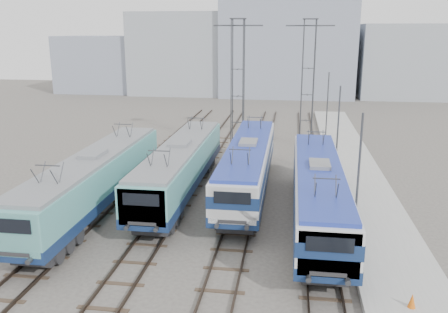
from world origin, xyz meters
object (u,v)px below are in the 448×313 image
safety_cone (412,301)px  catenary_tower_west (238,79)px  locomotive_far_left (93,179)px  locomotive_center_right (248,163)px  catenary_tower_east (308,77)px  locomotive_center_left (180,165)px  mast_front (358,180)px  mast_rear (327,107)px  mast_mid (338,132)px  locomotive_far_right (319,189)px

safety_cone → catenary_tower_west: bearing=110.8°
locomotive_far_left → locomotive_center_right: size_ratio=1.02×
catenary_tower_east → safety_cone: bearing=-82.9°
locomotive_center_right → catenary_tower_west: size_ratio=1.45×
locomotive_center_left → mast_front: bearing=-28.4°
mast_rear → mast_front: bearing=-90.0°
locomotive_center_right → catenary_tower_east: 16.38m
locomotive_far_left → mast_mid: 18.40m
locomotive_far_right → mast_mid: mast_mid is taller
catenary_tower_west → safety_cone: 29.04m
safety_cone → mast_rear: bearing=92.7°
mast_mid → locomotive_far_right: bearing=-100.5°
locomotive_far_left → mast_front: size_ratio=2.55×
locomotive_far_right → mast_front: mast_front is taller
locomotive_center_right → mast_front: 9.39m
mast_front → locomotive_far_left: bearing=172.8°
locomotive_far_right → catenary_tower_east: catenary_tower_east is taller
locomotive_far_right → mast_mid: size_ratio=2.48×
catenary_tower_east → mast_mid: size_ratio=1.71×
locomotive_far_left → locomotive_center_left: (4.50, 3.92, -0.05)m
locomotive_center_left → locomotive_far_right: (9.00, -3.87, 0.05)m
catenary_tower_west → safety_cone: (10.07, -26.57, -6.04)m
safety_cone → locomotive_far_right: bearing=111.2°
locomotive_center_left → catenary_tower_east: (8.75, 16.14, 4.47)m
locomotive_far_left → catenary_tower_west: catenary_tower_west is taller
locomotive_far_right → catenary_tower_west: size_ratio=1.45×
locomotive_center_right → catenary_tower_east: catenary_tower_east is taller
mast_front → locomotive_center_left: bearing=151.6°
locomotive_center_left → catenary_tower_west: catenary_tower_west is taller
catenary_tower_east → mast_rear: bearing=43.6°
safety_cone → locomotive_far_left: bearing=153.2°
safety_cone → mast_front: bearing=102.6°
mast_front → mast_rear: bearing=90.0°
locomotive_center_left → mast_mid: bearing=29.5°
locomotive_far_right → safety_cone: 9.31m
catenary_tower_west → mast_front: (8.60, -20.00, -3.14)m
mast_front → safety_cone: 7.33m
locomotive_center_left → catenary_tower_east: bearing=61.5°
locomotive_far_right → locomotive_center_left: bearing=156.7°
locomotive_center_right → catenary_tower_east: (4.25, 15.19, 4.41)m
catenary_tower_east → mast_mid: bearing=-78.1°
mast_mid → safety_cone: 18.85m
mast_rear → safety_cone: (1.47, -30.57, -2.90)m
locomotive_center_left → mast_mid: mast_mid is taller
mast_mid → locomotive_center_right: bearing=-140.7°
mast_rear → locomotive_far_left: bearing=-124.8°
locomotive_center_right → catenary_tower_west: catenary_tower_west is taller
locomotive_far_right → mast_front: (1.85, -1.99, 1.27)m
locomotive_center_right → mast_front: size_ratio=2.49×
catenary_tower_west → locomotive_far_right: bearing=-69.5°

